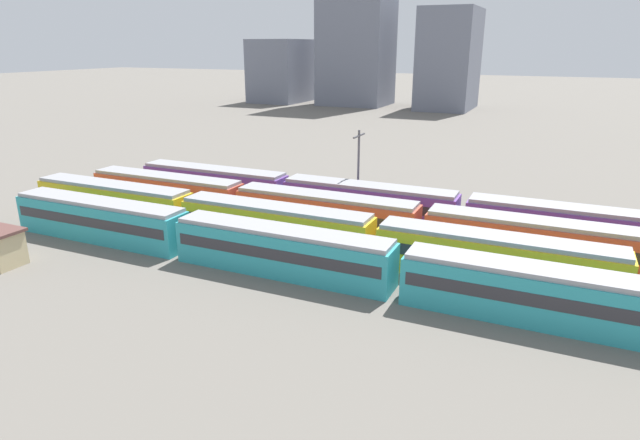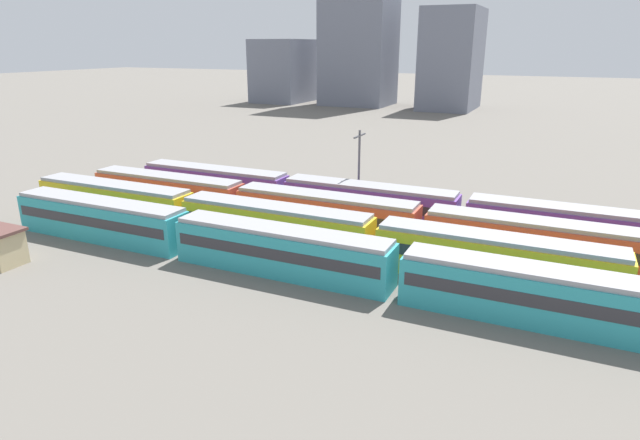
{
  "view_description": "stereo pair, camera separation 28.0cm",
  "coord_description": "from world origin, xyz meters",
  "px_view_note": "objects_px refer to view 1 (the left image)",
  "views": [
    {
      "loc": [
        30.34,
        -34.22,
        17.14
      ],
      "look_at": [
        11.28,
        7.8,
        2.04
      ],
      "focal_mm": 30.11,
      "sensor_mm": 36.0,
      "label": 1
    },
    {
      "loc": [
        30.6,
        -34.11,
        17.14
      ],
      "look_at": [
        11.28,
        7.8,
        2.04
      ],
      "focal_mm": 30.11,
      "sensor_mm": 36.0,
      "label": 2
    }
  ],
  "objects_px": {
    "train_track_1": "(640,280)",
    "catenary_pole_1": "(358,166)",
    "train_track_0": "(282,250)",
    "train_track_2": "(423,226)",
    "train_track_3": "(571,227)"
  },
  "relations": [
    {
      "from": "train_track_0",
      "to": "catenary_pole_1",
      "type": "xyz_separation_m",
      "value": [
        -0.71,
        18.68,
        2.95
      ]
    },
    {
      "from": "train_track_0",
      "to": "train_track_3",
      "type": "height_order",
      "value": "same"
    },
    {
      "from": "train_track_1",
      "to": "catenary_pole_1",
      "type": "relative_size",
      "value": 12.99
    },
    {
      "from": "train_track_3",
      "to": "catenary_pole_1",
      "type": "distance_m",
      "value": 21.63
    },
    {
      "from": "train_track_1",
      "to": "train_track_2",
      "type": "distance_m",
      "value": 17.13
    },
    {
      "from": "train_track_1",
      "to": "catenary_pole_1",
      "type": "xyz_separation_m",
      "value": [
        -25.55,
        13.48,
        2.95
      ]
    },
    {
      "from": "train_track_1",
      "to": "train_track_3",
      "type": "height_order",
      "value": "same"
    },
    {
      "from": "train_track_0",
      "to": "train_track_2",
      "type": "relative_size",
      "value": 0.75
    },
    {
      "from": "train_track_1",
      "to": "catenary_pole_1",
      "type": "bearing_deg",
      "value": 152.19
    },
    {
      "from": "train_track_0",
      "to": "catenary_pole_1",
      "type": "distance_m",
      "value": 18.92
    },
    {
      "from": "train_track_2",
      "to": "train_track_3",
      "type": "relative_size",
      "value": 0.8
    },
    {
      "from": "train_track_0",
      "to": "catenary_pole_1",
      "type": "bearing_deg",
      "value": 92.18
    },
    {
      "from": "train_track_0",
      "to": "catenary_pole_1",
      "type": "relative_size",
      "value": 6.44
    },
    {
      "from": "catenary_pole_1",
      "to": "train_track_0",
      "type": "bearing_deg",
      "value": -87.82
    },
    {
      "from": "train_track_0",
      "to": "train_track_2",
      "type": "xyz_separation_m",
      "value": [
        8.52,
        10.4,
        0.0
      ]
    }
  ]
}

